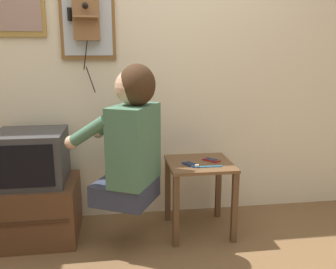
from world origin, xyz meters
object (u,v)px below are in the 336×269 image
Objects in this scene: wall_mirror at (87,18)px; television at (31,157)px; cell_phone_held at (190,164)px; wall_phone_antique at (86,10)px; person at (131,138)px; toothbrush at (207,166)px; cell_phone_spare at (211,160)px.

television is at bearing -146.24° from wall_mirror.
wall_phone_antique is at bearing 124.02° from cell_phone_held.
wall_mirror is (-0.27, 0.53, 0.78)m from person.
cell_phone_held is 0.12m from toothbrush.
cell_phone_spare is at bearing -20.46° from wall_mirror.
wall_mirror reaches higher than television.
wall_phone_antique is 1.32m from cell_phone_held.
toothbrush is at bearing -30.69° from wall_mirror.
toothbrush is (0.10, -0.07, 0.00)m from cell_phone_held.
television is 1.28m from cell_phone_spare.
wall_phone_antique reaches higher than toothbrush.
toothbrush is (0.52, 0.06, -0.23)m from person.
wall_phone_antique is at bearing 62.78° from toothbrush.
cell_phone_held is at bearing 57.21° from toothbrush.
cell_phone_spare is at bearing -24.57° from toothbrush.
wall_mirror is 3.10× the size of toothbrush.
wall_phone_antique is 4.34× the size of toothbrush.
wall_phone_antique reaches higher than person.
cell_phone_spare is (0.59, 0.21, -0.24)m from person.
cell_phone_spare is (0.86, -0.32, -1.01)m from wall_mirror.
wall_mirror is 1.37m from toothbrush.
wall_phone_antique is (0.40, 0.23, 1.00)m from television.
television is at bearing 81.78° from toothbrush.
toothbrush is (0.80, -0.43, -1.06)m from wall_phone_antique.
cell_phone_held is (0.70, -0.36, -1.06)m from wall_phone_antique.
person reaches higher than cell_phone_spare.
wall_mirror is at bearing 117.74° from cell_phone_spare.
wall_mirror reaches higher than cell_phone_held.
television is 3.51× the size of cell_phone_spare.
person is 4.74× the size of toothbrush.
person is 0.75m from television.
wall_mirror is at bearing 121.28° from cell_phone_held.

